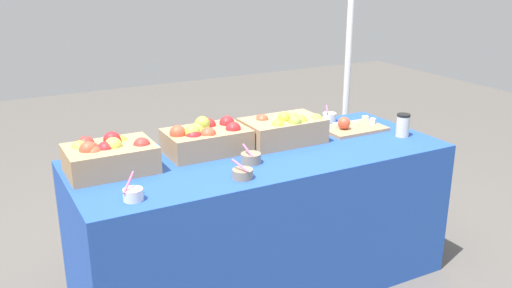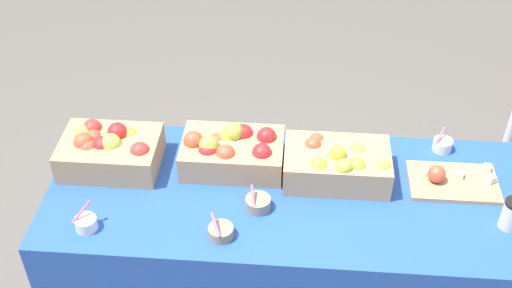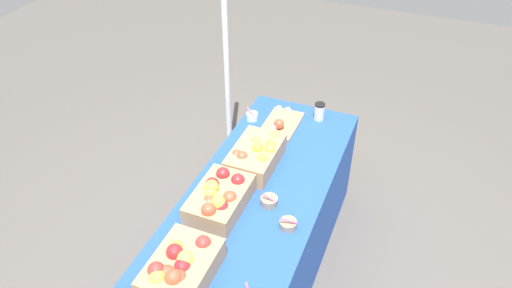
# 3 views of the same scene
# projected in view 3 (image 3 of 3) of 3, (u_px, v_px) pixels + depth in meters

# --- Properties ---
(ground_plane) EXTENTS (10.00, 10.00, 0.00)m
(ground_plane) POSITION_uv_depth(u_px,v_px,m) (259.00, 267.00, 3.21)
(ground_plane) COLOR #56514C
(table) EXTENTS (1.90, 0.76, 0.74)m
(table) POSITION_uv_depth(u_px,v_px,m) (259.00, 230.00, 2.98)
(table) COLOR #234CAD
(table) RESTS_ON ground_plane
(apple_crate_left) EXTENTS (0.39, 0.28, 0.17)m
(apple_crate_left) POSITION_uv_depth(u_px,v_px,m) (180.00, 268.00, 2.20)
(apple_crate_left) COLOR tan
(apple_crate_left) RESTS_ON table
(apple_crate_middle) EXTENTS (0.41, 0.26, 0.18)m
(apple_crate_middle) POSITION_uv_depth(u_px,v_px,m) (220.00, 198.00, 2.58)
(apple_crate_middle) COLOR tan
(apple_crate_middle) RESTS_ON table
(apple_crate_right) EXTENTS (0.42, 0.26, 0.17)m
(apple_crate_right) POSITION_uv_depth(u_px,v_px,m) (256.00, 155.00, 2.88)
(apple_crate_right) COLOR tan
(apple_crate_right) RESTS_ON table
(cutting_board_back) EXTENTS (0.35, 0.22, 0.09)m
(cutting_board_back) POSITION_uv_depth(u_px,v_px,m) (281.00, 123.00, 3.24)
(cutting_board_back) COLOR tan
(cutting_board_back) RESTS_ON table
(sample_bowl_near) EXTENTS (0.10, 0.10, 0.09)m
(sample_bowl_near) POSITION_uv_depth(u_px,v_px,m) (269.00, 201.00, 2.63)
(sample_bowl_near) COLOR gray
(sample_bowl_near) RESTS_ON table
(sample_bowl_mid) EXTENTS (0.09, 0.10, 0.09)m
(sample_bowl_mid) POSITION_uv_depth(u_px,v_px,m) (288.00, 224.00, 2.49)
(sample_bowl_mid) COLOR gray
(sample_bowl_mid) RESTS_ON table
(sample_bowl_extra) EXTENTS (0.08, 0.08, 0.09)m
(sample_bowl_extra) POSITION_uv_depth(u_px,v_px,m) (252.00, 116.00, 3.30)
(sample_bowl_extra) COLOR silver
(sample_bowl_extra) RESTS_ON table
(coffee_cup) EXTENTS (0.07, 0.07, 0.13)m
(coffee_cup) POSITION_uv_depth(u_px,v_px,m) (319.00, 111.00, 3.28)
(coffee_cup) COLOR beige
(coffee_cup) RESTS_ON table
(tent_pole) EXTENTS (0.04, 0.04, 1.99)m
(tent_pole) POSITION_uv_depth(u_px,v_px,m) (226.00, 52.00, 3.58)
(tent_pole) COLOR white
(tent_pole) RESTS_ON ground_plane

